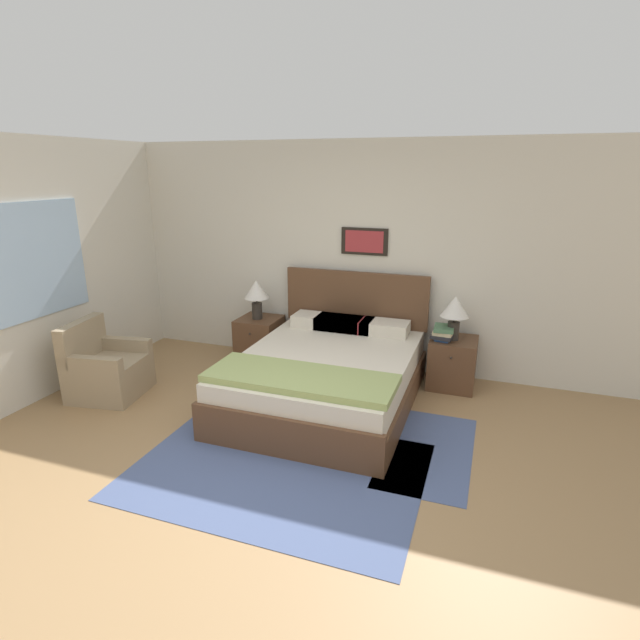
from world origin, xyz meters
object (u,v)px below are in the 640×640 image
Objects in this scene: armchair at (106,370)px; nightstand_near_window at (260,339)px; bed at (327,374)px; table_lamp_by_door at (455,310)px; nightstand_by_door at (452,363)px; table_lamp_near_window at (256,292)px.

nightstand_near_window is (1.08, 1.42, -0.00)m from armchair.
bed reaches higher than table_lamp_by_door.
bed is at bearing -144.97° from nightstand_by_door.
table_lamp_by_door is at bearing 102.96° from armchair.
nightstand_near_window is at bearing 179.62° from table_lamp_by_door.
nightstand_by_door is 1.13× the size of table_lamp_by_door.
table_lamp_near_window is (-1.17, 0.80, 0.57)m from bed.
table_lamp_near_window is at bearing 133.15° from armchair.
table_lamp_near_window is 1.00× the size of table_lamp_by_door.
table_lamp_near_window reaches higher than armchair.
table_lamp_near_window is (-0.01, -0.02, 0.60)m from nightstand_near_window.
nightstand_by_door is at bearing 0.00° from nightstand_near_window.
table_lamp_near_window is at bearing -179.63° from nightstand_by_door.
armchair is 1.66× the size of table_lamp_by_door.
table_lamp_by_door is at bearing 34.92° from bed.
nightstand_by_door is (3.39, 1.42, -0.00)m from armchair.
bed is at bearing 95.65° from armchair.
armchair is 1.87m from table_lamp_near_window.
nightstand_near_window is at bearing 133.09° from armchair.
nightstand_by_door is 1.13× the size of table_lamp_near_window.
bed is 1.50m from table_lamp_by_door.
table_lamp_by_door is at bearing -138.15° from nightstand_by_door.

